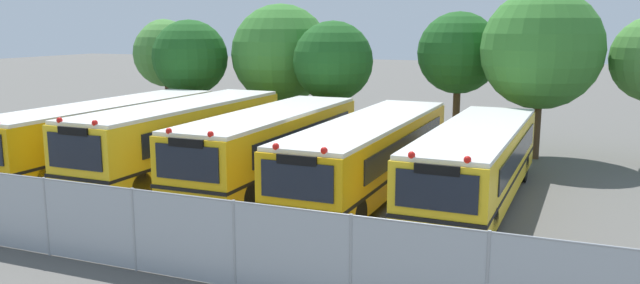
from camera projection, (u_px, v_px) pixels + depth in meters
name	position (u px, v px, depth m)	size (l,w,h in m)	color
ground_plane	(272.00, 183.00, 22.16)	(160.00, 160.00, 0.00)	#595651
school_bus_0	(108.00, 131.00, 24.55)	(2.73, 11.49, 2.64)	#EAA80C
school_bus_1	(182.00, 136.00, 23.19)	(2.70, 10.80, 2.79)	yellow
school_bus_2	(271.00, 144.00, 21.99)	(2.60, 10.43, 2.65)	yellow
school_bus_3	(370.00, 152.00, 20.72)	(2.61, 11.60, 2.56)	#EAA80C
school_bus_4	(476.00, 161.00, 19.45)	(2.72, 10.77, 2.52)	yellow
tree_0	(166.00, 51.00, 34.08)	(3.59, 3.59, 5.81)	#4C3823
tree_1	(191.00, 55.00, 31.44)	(3.76, 3.76, 5.77)	#4C3823
tree_2	(280.00, 54.00, 31.17)	(4.91, 4.91, 6.52)	#4C3823
tree_3	(334.00, 62.00, 28.58)	(3.65, 3.65, 5.69)	#4C3823
tree_4	(458.00, 54.00, 28.46)	(3.70, 3.70, 6.10)	#4C3823
tree_5	(539.00, 47.00, 25.45)	(4.87, 4.87, 6.96)	#4C3823
chainlink_fence	(134.00, 228.00, 14.06)	(20.62, 0.07, 1.93)	#9EA0A3
traffic_cone	(73.00, 235.00, 15.97)	(0.35, 0.35, 0.46)	#EA5914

